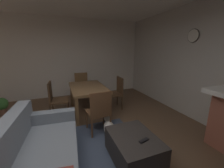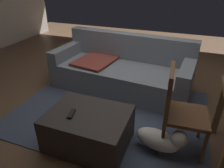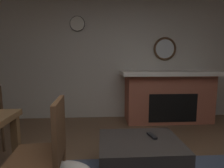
% 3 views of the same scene
% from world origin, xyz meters
% --- Properties ---
extents(wall_back_fireplace_side, '(7.90, 0.12, 2.81)m').
position_xyz_m(wall_back_fireplace_side, '(0.00, -3.11, 1.40)').
color(wall_back_fireplace_side, beige).
rests_on(wall_back_fireplace_side, ground).
extents(fireplace, '(1.98, 0.76, 1.06)m').
position_xyz_m(fireplace, '(-1.01, -2.73, 0.54)').
color(fireplace, '#9E5642').
rests_on(fireplace, ground).
extents(round_wall_mirror, '(0.51, 0.05, 0.51)m').
position_xyz_m(round_wall_mirror, '(-1.01, -3.02, 1.53)').
color(round_wall_mirror, '#4C331E').
extents(ottoman_coffee_table, '(0.88, 0.67, 0.41)m').
position_xyz_m(ottoman_coffee_table, '(-0.03, -0.98, 0.20)').
color(ottoman_coffee_table, '#2D2826').
rests_on(ottoman_coffee_table, ground).
extents(tv_remote, '(0.08, 0.17, 0.02)m').
position_xyz_m(tv_remote, '(-0.18, -1.05, 0.42)').
color(tv_remote, black).
rests_on(tv_remote, ottoman_coffee_table).
extents(dining_chair_west, '(0.47, 0.47, 0.93)m').
position_xyz_m(dining_chair_west, '(0.86, -0.67, 0.52)').
color(dining_chair_west, brown).
rests_on(dining_chair_west, ground).
extents(wall_clock, '(0.32, 0.03, 0.32)m').
position_xyz_m(wall_clock, '(0.88, -3.02, 2.04)').
color(wall_clock, silver).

